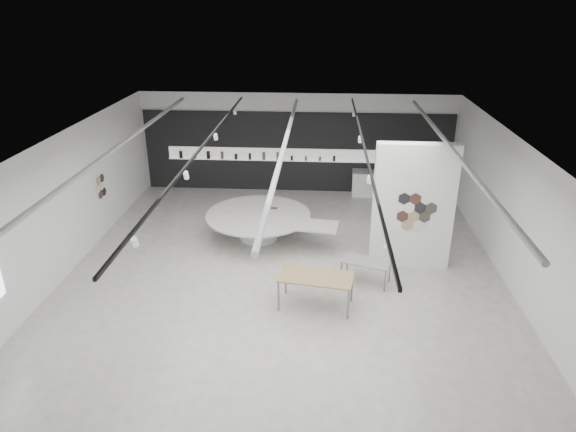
# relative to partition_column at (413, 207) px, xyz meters

# --- Properties ---
(room) EXTENTS (12.02, 14.02, 3.82)m
(room) POSITION_rel_partition_column_xyz_m (-3.59, -1.00, 0.27)
(room) COLOR #BBB9B1
(room) RESTS_ON ground
(back_wall_display) EXTENTS (11.80, 0.27, 3.10)m
(back_wall_display) POSITION_rel_partition_column_xyz_m (-3.59, 5.94, -0.26)
(back_wall_display) COLOR black
(back_wall_display) RESTS_ON ground
(partition_column) EXTENTS (2.20, 0.38, 3.60)m
(partition_column) POSITION_rel_partition_column_xyz_m (0.00, 0.00, 0.00)
(partition_column) COLOR white
(partition_column) RESTS_ON ground
(display_island) EXTENTS (4.39, 3.71, 0.84)m
(display_island) POSITION_rel_partition_column_xyz_m (-4.41, 1.46, -1.25)
(display_island) COLOR white
(display_island) RESTS_ON ground
(sample_table_wood) EXTENTS (1.91, 1.16, 0.84)m
(sample_table_wood) POSITION_rel_partition_column_xyz_m (-2.60, -2.27, -1.02)
(sample_table_wood) COLOR #97794E
(sample_table_wood) RESTS_ON ground
(sample_table_stone) EXTENTS (1.40, 1.01, 0.65)m
(sample_table_stone) POSITION_rel_partition_column_xyz_m (-1.28, -1.04, -1.21)
(sample_table_stone) COLOR gray
(sample_table_stone) RESTS_ON ground
(kitchen_counter) EXTENTS (1.74, 0.75, 1.35)m
(kitchen_counter) POSITION_rel_partition_column_xyz_m (-0.49, 5.54, -1.31)
(kitchen_counter) COLOR white
(kitchen_counter) RESTS_ON ground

